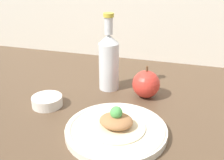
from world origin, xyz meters
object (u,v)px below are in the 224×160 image
object	(u,v)px
plate	(116,130)
dipping_bowl	(47,101)
cider_bottle	(109,60)
plated_food	(116,122)
apple	(146,84)

from	to	relation	value
plate	dipping_bowl	size ratio (longest dim) A/B	2.82
plate	cider_bottle	world-z (taller)	cider_bottle
dipping_bowl	cider_bottle	bearing A→B (deg)	50.59
plated_food	dipping_bowl	bearing A→B (deg)	161.99
plate	apple	xyz separation A→B (cm)	(3.35, 21.71, 3.15)
plate	plated_food	distance (cm)	2.26
cider_bottle	apple	distance (cm)	14.24
plated_food	cider_bottle	bearing A→B (deg)	111.34
apple	dipping_bowl	size ratio (longest dim) A/B	1.16
plate	apple	size ratio (longest dim) A/B	2.44
cider_bottle	plate	bearing A→B (deg)	-68.66
cider_bottle	plated_food	bearing A→B (deg)	-68.66
cider_bottle	dipping_bowl	distance (cm)	23.21
dipping_bowl	apple	bearing A→B (deg)	28.09
plated_food	apple	world-z (taller)	apple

